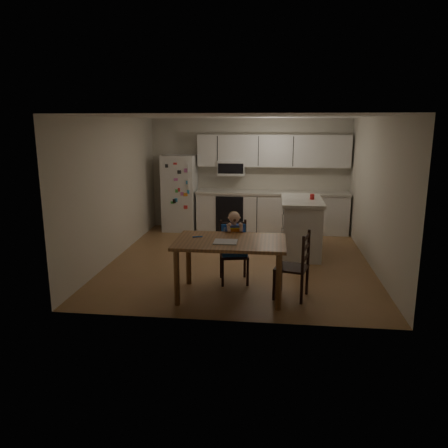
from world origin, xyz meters
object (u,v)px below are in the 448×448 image
Objects in this scene: refrigerator at (180,193)px; chair_side at (299,261)px; chair_booster at (234,239)px; kitchen_island at (301,226)px; red_cup at (312,197)px; dining_table at (230,248)px.

chair_side is at bearing -56.87° from refrigerator.
refrigerator is 3.57m from chair_booster.
chair_booster is at bearing -107.03° from chair_side.
chair_side is (2.49, -3.81, -0.31)m from refrigerator.
kitchen_island is 14.20× the size of red_cup.
dining_table is (-1.27, -2.20, -0.38)m from red_cup.
chair_booster reaches higher than dining_table.
dining_table is 1.38× the size of chair_booster.
kitchen_island is 1.27× the size of chair_booster.
red_cup is at bearing -9.30° from kitchen_island.
chair_side is (-0.15, -2.20, 0.01)m from kitchen_island.
red_cup reaches higher than chair_booster.
dining_table is at bearing -73.65° from chair_side.
kitchen_island is 2.21m from chair_side.
refrigerator is 1.79× the size of chair_side.
chair_booster is 1.13m from chair_side.
refrigerator is 1.54× the size of chair_booster.
chair_side is at bearing -93.90° from kitchen_island.
chair_side reaches higher than dining_table.
red_cup is at bearing -30.14° from refrigerator.
chair_booster is 1.16× the size of chair_side.
kitchen_island reaches higher than dining_table.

